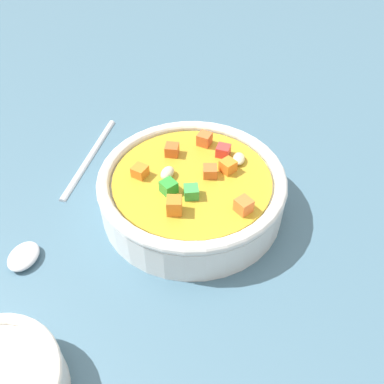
% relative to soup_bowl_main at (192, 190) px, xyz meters
% --- Properties ---
extents(ground_plane, '(1.40, 1.40, 0.02)m').
position_rel_soup_bowl_main_xyz_m(ground_plane, '(-0.00, -0.00, -0.03)').
color(ground_plane, '#42667A').
extents(soup_bowl_main, '(0.18, 0.18, 0.05)m').
position_rel_soup_bowl_main_xyz_m(soup_bowl_main, '(0.00, 0.00, 0.00)').
color(soup_bowl_main, white).
rests_on(soup_bowl_main, ground_plane).
extents(spoon, '(0.15, 0.20, 0.01)m').
position_rel_soup_bowl_main_xyz_m(spoon, '(-0.09, -0.10, -0.02)').
color(spoon, silver).
rests_on(spoon, ground_plane).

